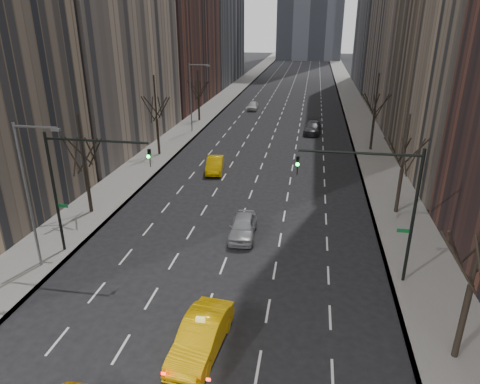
% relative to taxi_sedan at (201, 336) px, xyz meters
% --- Properties ---
extents(sidewalk_left, '(4.50, 320.00, 0.15)m').
position_rel_taxi_sedan_xyz_m(sidewalk_left, '(-12.76, 65.44, -0.75)').
color(sidewalk_left, slate).
rests_on(sidewalk_left, ground).
extents(sidewalk_right, '(4.50, 320.00, 0.15)m').
position_rel_taxi_sedan_xyz_m(sidewalk_right, '(11.74, 65.44, -0.75)').
color(sidewalk_right, slate).
rests_on(sidewalk_right, ground).
extents(tree_lw_b, '(3.36, 3.50, 7.82)m').
position_rel_taxi_sedan_xyz_m(tree_lw_b, '(-12.51, 13.44, 2.89)').
color(tree_lw_b, black).
rests_on(tree_lw_b, ground).
extents(tree_lw_c, '(3.36, 3.50, 8.74)m').
position_rel_taxi_sedan_xyz_m(tree_lw_c, '(-12.51, 29.44, 3.21)').
color(tree_lw_c, black).
rests_on(tree_lw_c, ground).
extents(tree_lw_d, '(3.36, 3.50, 7.36)m').
position_rel_taxi_sedan_xyz_m(tree_lw_d, '(-12.51, 47.44, 2.73)').
color(tree_lw_d, black).
rests_on(tree_lw_d, ground).
extents(tree_rw_a, '(3.36, 3.50, 8.28)m').
position_rel_taxi_sedan_xyz_m(tree_rw_a, '(11.49, 1.44, 3.05)').
color(tree_rw_a, black).
rests_on(tree_rw_a, ground).
extents(tree_rw_b, '(3.36, 3.50, 7.82)m').
position_rel_taxi_sedan_xyz_m(tree_rw_b, '(11.49, 17.44, 2.89)').
color(tree_rw_b, black).
rests_on(tree_rw_b, ground).
extents(tree_rw_c, '(3.36, 3.50, 8.74)m').
position_rel_taxi_sedan_xyz_m(tree_rw_c, '(11.49, 35.44, 3.21)').
color(tree_rw_c, black).
rests_on(tree_rw_c, ground).
extents(traffic_mast_left, '(6.69, 0.39, 8.00)m').
position_rel_taxi_sedan_xyz_m(traffic_mast_left, '(-9.62, 7.43, 4.66)').
color(traffic_mast_left, black).
rests_on(traffic_mast_left, ground).
extents(traffic_mast_right, '(6.69, 0.39, 8.00)m').
position_rel_taxi_sedan_xyz_m(traffic_mast_right, '(8.60, 7.43, 4.66)').
color(traffic_mast_right, black).
rests_on(traffic_mast_right, ground).
extents(streetlight_near, '(2.83, 0.22, 9.00)m').
position_rel_taxi_sedan_xyz_m(streetlight_near, '(-11.35, 5.44, 4.79)').
color(streetlight_near, slate).
rests_on(streetlight_near, ground).
extents(streetlight_far, '(2.83, 0.22, 9.00)m').
position_rel_taxi_sedan_xyz_m(streetlight_far, '(-11.35, 40.44, 4.79)').
color(streetlight_far, slate).
rests_on(streetlight_far, ground).
extents(taxi_sedan, '(2.25, 5.18, 1.66)m').
position_rel_taxi_sedan_xyz_m(taxi_sedan, '(0.00, 0.00, 0.00)').
color(taxi_sedan, '#ECAA04').
rests_on(taxi_sedan, ground).
extents(silver_sedan_ahead, '(2.01, 4.53, 1.52)m').
position_rel_taxi_sedan_xyz_m(silver_sedan_ahead, '(0.08, 11.58, -0.07)').
color(silver_sedan_ahead, gray).
rests_on(silver_sedan_ahead, ground).
extents(far_taxi, '(2.18, 4.72, 1.50)m').
position_rel_taxi_sedan_xyz_m(far_taxi, '(-4.98, 24.93, -0.08)').
color(far_taxi, '#F2B705').
rests_on(far_taxi, ground).
extents(far_suv_grey, '(2.47, 5.38, 1.53)m').
position_rel_taxi_sedan_xyz_m(far_suv_grey, '(4.61, 42.65, -0.07)').
color(far_suv_grey, '#313137').
rests_on(far_suv_grey, ground).
extents(far_car_white, '(1.73, 4.15, 1.41)m').
position_rel_taxi_sedan_xyz_m(far_car_white, '(-5.64, 57.34, -0.13)').
color(far_car_white, silver).
rests_on(far_car_white, ground).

